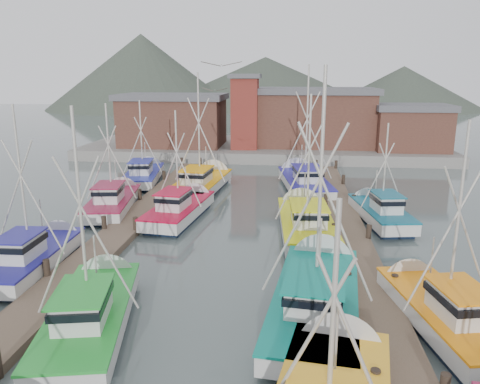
# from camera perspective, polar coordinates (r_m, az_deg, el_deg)

# --- Properties ---
(ground) EXTENTS (260.00, 260.00, 0.00)m
(ground) POSITION_cam_1_polar(r_m,az_deg,el_deg) (23.75, -2.42, -9.87)
(ground) COLOR #455352
(ground) RESTS_ON ground
(dock_left) EXTENTS (2.30, 46.00, 1.50)m
(dock_left) POSITION_cam_1_polar(r_m,az_deg,el_deg) (29.08, -15.04, -5.34)
(dock_left) COLOR brown
(dock_left) RESTS_ON ground
(dock_right) EXTENTS (2.30, 46.00, 1.50)m
(dock_right) POSITION_cam_1_polar(r_m,az_deg,el_deg) (27.44, 13.59, -6.43)
(dock_right) COLOR brown
(dock_right) RESTS_ON ground
(quay) EXTENTS (44.00, 16.00, 1.20)m
(quay) POSITION_cam_1_polar(r_m,az_deg,el_deg) (59.24, 2.90, 5.32)
(quay) COLOR gray
(quay) RESTS_ON ground
(shed_left) EXTENTS (12.72, 8.48, 6.20)m
(shed_left) POSITION_cam_1_polar(r_m,az_deg,el_deg) (58.48, -8.12, 8.77)
(shed_left) COLOR brown
(shed_left) RESTS_ON quay
(shed_center) EXTENTS (14.84, 9.54, 6.90)m
(shed_center) POSITION_cam_1_polar(r_m,az_deg,el_deg) (58.72, 8.88, 9.11)
(shed_center) COLOR brown
(shed_center) RESTS_ON quay
(shed_right) EXTENTS (8.48, 6.36, 5.20)m
(shed_right) POSITION_cam_1_polar(r_m,az_deg,el_deg) (57.41, 20.11, 7.46)
(shed_right) COLOR brown
(shed_right) RESTS_ON quay
(lookout_tower) EXTENTS (3.60, 3.60, 8.50)m
(lookout_tower) POSITION_cam_1_polar(r_m,az_deg,el_deg) (54.86, 0.60, 9.84)
(lookout_tower) COLOR maroon
(lookout_tower) RESTS_ON quay
(distant_hills) EXTENTS (175.00, 140.00, 42.00)m
(distant_hills) POSITION_cam_1_polar(r_m,az_deg,el_deg) (145.25, -0.20, 10.32)
(distant_hills) COLOR #404A3E
(distant_hills) RESTS_ON ground
(boat_4) EXTENTS (4.33, 9.12, 9.37)m
(boat_4) POSITION_cam_1_polar(r_m,az_deg,el_deg) (19.76, -17.41, -13.59)
(boat_4) COLOR black
(boat_4) RESTS_ON ground
(boat_5) EXTENTS (4.44, 10.72, 10.99)m
(boat_5) POSITION_cam_1_polar(r_m,az_deg,el_deg) (20.38, 9.35, -12.18)
(boat_5) COLOR black
(boat_5) RESTS_ON ground
(boat_6) EXTENTS (3.61, 8.12, 8.97)m
(boat_6) POSITION_cam_1_polar(r_m,az_deg,el_deg) (26.27, -23.54, -7.08)
(boat_6) COLOR black
(boat_6) RESTS_ON ground
(boat_7) EXTENTS (3.99, 8.34, 8.79)m
(boat_7) POSITION_cam_1_polar(r_m,az_deg,el_deg) (20.51, 23.00, -13.03)
(boat_7) COLOR black
(boat_7) RESTS_ON ground
(boat_8) EXTENTS (3.61, 8.84, 8.12)m
(boat_8) POSITION_cam_1_polar(r_m,az_deg,el_deg) (32.61, -7.10, -1.97)
(boat_8) COLOR black
(boat_8) RESTS_ON ground
(boat_9) EXTENTS (3.87, 10.10, 9.49)m
(boat_9) POSITION_cam_1_polar(r_m,az_deg,el_deg) (29.77, 7.96, -3.56)
(boat_9) COLOR black
(boat_9) RESTS_ON ground
(boat_10) EXTENTS (3.92, 9.02, 8.48)m
(boat_10) POSITION_cam_1_polar(r_m,az_deg,el_deg) (35.43, -15.06, -1.04)
(boat_10) COLOR black
(boat_10) RESTS_ON ground
(boat_11) EXTENTS (3.55, 8.09, 7.27)m
(boat_11) POSITION_cam_1_polar(r_m,az_deg,el_deg) (32.96, 16.52, -2.28)
(boat_11) COLOR black
(boat_11) RESTS_ON ground
(boat_12) EXTENTS (4.33, 10.45, 10.80)m
(boat_12) POSITION_cam_1_polar(r_m,az_deg,el_deg) (40.08, -4.57, 1.15)
(boat_12) COLOR black
(boat_12) RESTS_ON ground
(boat_13) EXTENTS (4.79, 10.77, 11.44)m
(boat_13) POSITION_cam_1_polar(r_m,az_deg,el_deg) (41.03, 7.72, 1.38)
(boat_13) COLOR black
(boat_13) RESTS_ON ground
(boat_14) EXTENTS (3.98, 9.24, 8.23)m
(boat_14) POSITION_cam_1_polar(r_m,az_deg,el_deg) (44.16, -11.57, 2.11)
(boat_14) COLOR black
(boat_14) RESTS_ON ground
(gull_near) EXTENTS (1.55, 0.65, 0.24)m
(gull_near) POSITION_cam_1_polar(r_m,az_deg,el_deg) (17.99, -2.29, 15.26)
(gull_near) COLOR gray
(gull_near) RESTS_ON ground
(gull_far) EXTENTS (1.51, 0.66, 0.24)m
(gull_far) POSITION_cam_1_polar(r_m,az_deg,el_deg) (26.09, -3.08, 12.32)
(gull_far) COLOR gray
(gull_far) RESTS_ON ground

